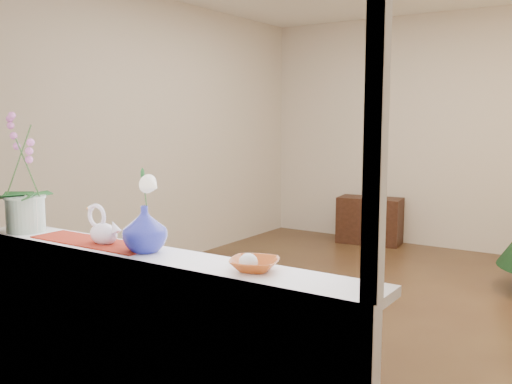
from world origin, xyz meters
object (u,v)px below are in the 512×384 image
amber_dish (254,265)px  side_table (370,220)px  swan (103,226)px  orchid_pot (23,172)px  paperweight (248,263)px  blue_vase (145,225)px

amber_dish → side_table: (-1.39, 4.61, -0.66)m
swan → orchid_pot: bearing=-173.3°
paperweight → side_table: (-1.39, 4.65, -0.68)m
blue_vase → paperweight: bearing=-2.6°
orchid_pot → blue_vase: (0.85, 0.01, -0.19)m
paperweight → side_table: bearing=106.6°
blue_vase → paperweight: blue_vase is taller
swan → paperweight: size_ratio=2.80×
orchid_pot → side_table: (0.04, 4.63, -0.95)m
blue_vase → swan: bearing=179.3°
amber_dish → orchid_pot: bearing=-179.2°
orchid_pot → blue_vase: 0.87m
side_table → orchid_pot: bearing=-98.1°
paperweight → amber_dish: 0.04m
orchid_pot → paperweight: size_ratio=8.27×
swan → paperweight: bearing=3.2°
blue_vase → side_table: bearing=100.0°
paperweight → amber_dish: paperweight is taller
swan → blue_vase: blue_vase is taller
swan → blue_vase: size_ratio=0.88×
orchid_pot → blue_vase: bearing=0.8°
blue_vase → side_table: (-0.81, 4.62, -0.76)m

